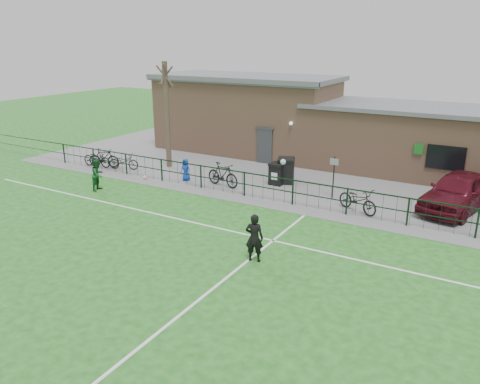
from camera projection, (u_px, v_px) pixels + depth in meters
The scene contains 21 objects.
ground at pixel (162, 272), 15.08m from camera, with size 90.00×90.00×0.00m, color #1B5A1A.
paving_strip at pixel (316, 173), 26.17m from camera, with size 34.00×13.00×0.02m, color slate.
pitch_line_touch at pixel (270, 202), 21.49m from camera, with size 28.00×0.10×0.01m, color white.
pitch_line_mid at pixel (227, 230), 18.36m from camera, with size 28.00×0.10×0.01m, color white.
pitch_line_perp at pixel (214, 287), 14.12m from camera, with size 0.10×16.00×0.01m, color white.
perimeter_fence at pixel (273, 189), 21.47m from camera, with size 28.00×0.10×1.20m, color black.
bare_tree at pixel (167, 116), 26.59m from camera, with size 0.30×0.30×6.00m, color #45352A.
wheelie_bin_left at pixel (286, 171), 24.23m from camera, with size 0.81×0.92×1.22m, color black.
wheelie_bin_right at pixel (278, 174), 24.00m from camera, with size 0.68×0.77×1.03m, color black.
sign_post at pixel (333, 177), 21.76m from camera, with size 0.06×0.06×2.00m, color black.
car_maroon at pixel (458, 191), 20.30m from camera, with size 1.97×4.90×1.67m, color #4F0E19.
bicycle_a at pixel (97, 158), 27.28m from camera, with size 0.67×1.93×1.02m, color black.
bicycle_b at pixel (104, 158), 27.19m from camera, with size 0.52×1.84×1.10m, color black.
bicycle_c at pixel (124, 161), 26.78m from camera, with size 0.61×1.75×0.92m, color black.
bicycle_d at pixel (223, 175), 23.63m from camera, with size 0.57×2.01×1.21m, color black.
bicycle_e at pixel (358, 200), 20.14m from camera, with size 0.71×2.05×1.08m, color black.
spectator_child at pixel (186, 170), 24.61m from camera, with size 0.58×0.37×1.18m, color #123CAD.
goalkeeper_kick at pixel (255, 236), 15.65m from camera, with size 1.10×3.91×2.70m.
outfield_player at pixel (98, 175), 23.07m from camera, with size 0.75×0.59×1.55m, color #175222.
ball_ground at pixel (145, 177), 25.01m from camera, with size 0.22×0.22×0.22m, color white.
clubhouse at pixel (322, 124), 28.37m from camera, with size 24.25×5.40×4.96m.
Camera 1 is at (8.95, -10.44, 7.15)m, focal length 35.00 mm.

